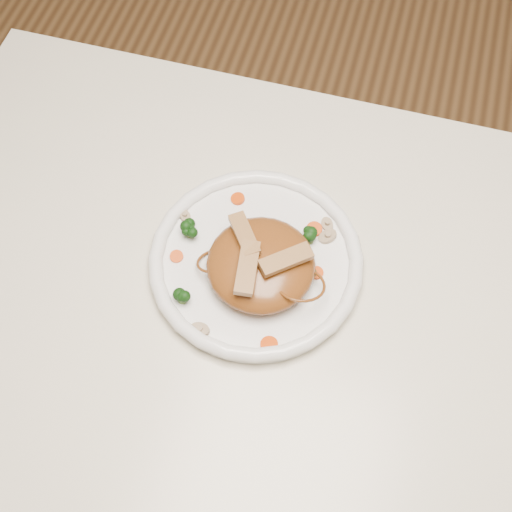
# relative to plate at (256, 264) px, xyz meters

# --- Properties ---
(ground) EXTENTS (4.00, 4.00, 0.00)m
(ground) POSITION_rel_plate_xyz_m (0.08, -0.07, -0.76)
(ground) COLOR #55361D
(ground) RESTS_ON ground
(table) EXTENTS (1.20, 0.80, 0.75)m
(table) POSITION_rel_plate_xyz_m (0.08, -0.07, -0.11)
(table) COLOR beige
(table) RESTS_ON ground
(plate) EXTENTS (0.37, 0.37, 0.02)m
(plate) POSITION_rel_plate_xyz_m (0.00, 0.00, 0.00)
(plate) COLOR white
(plate) RESTS_ON table
(noodle_mound) EXTENTS (0.17, 0.17, 0.05)m
(noodle_mound) POSITION_rel_plate_xyz_m (0.01, -0.02, 0.03)
(noodle_mound) COLOR brown
(noodle_mound) RESTS_ON plate
(chicken_a) EXTENTS (0.07, 0.06, 0.01)m
(chicken_a) POSITION_rel_plate_xyz_m (0.04, -0.02, 0.06)
(chicken_a) COLOR tan
(chicken_a) RESTS_ON noodle_mound
(chicken_b) EXTENTS (0.06, 0.07, 0.01)m
(chicken_b) POSITION_rel_plate_xyz_m (-0.02, 0.00, 0.06)
(chicken_b) COLOR tan
(chicken_b) RESTS_ON noodle_mound
(chicken_c) EXTENTS (0.03, 0.08, 0.01)m
(chicken_c) POSITION_rel_plate_xyz_m (-0.00, -0.04, 0.07)
(chicken_c) COLOR tan
(chicken_c) RESTS_ON noodle_mound
(broccoli_0) EXTENTS (0.03, 0.03, 0.03)m
(broccoli_0) POSITION_rel_plate_xyz_m (0.06, 0.05, 0.02)
(broccoli_0) COLOR black
(broccoli_0) RESTS_ON plate
(broccoli_1) EXTENTS (0.03, 0.03, 0.03)m
(broccoli_1) POSITION_rel_plate_xyz_m (-0.10, 0.02, 0.02)
(broccoli_1) COLOR black
(broccoli_1) RESTS_ON plate
(broccoli_2) EXTENTS (0.03, 0.03, 0.03)m
(broccoli_2) POSITION_rel_plate_xyz_m (-0.08, -0.08, 0.02)
(broccoli_2) COLOR black
(broccoli_2) RESTS_ON plate
(broccoli_3) EXTENTS (0.04, 0.04, 0.03)m
(broccoli_3) POSITION_rel_plate_xyz_m (0.07, -0.01, 0.03)
(broccoli_3) COLOR black
(broccoli_3) RESTS_ON plate
(carrot_0) EXTENTS (0.03, 0.03, 0.00)m
(carrot_0) POSITION_rel_plate_xyz_m (0.07, 0.07, 0.01)
(carrot_0) COLOR #EC4308
(carrot_0) RESTS_ON plate
(carrot_1) EXTENTS (0.02, 0.02, 0.00)m
(carrot_1) POSITION_rel_plate_xyz_m (-0.11, -0.02, 0.01)
(carrot_1) COLOR #EC4308
(carrot_1) RESTS_ON plate
(carrot_2) EXTENTS (0.02, 0.02, 0.00)m
(carrot_2) POSITION_rel_plate_xyz_m (0.08, 0.00, 0.01)
(carrot_2) COLOR #EC4308
(carrot_2) RESTS_ON plate
(carrot_3) EXTENTS (0.02, 0.02, 0.00)m
(carrot_3) POSITION_rel_plate_xyz_m (-0.05, 0.09, 0.01)
(carrot_3) COLOR #EC4308
(carrot_3) RESTS_ON plate
(carrot_4) EXTENTS (0.02, 0.02, 0.00)m
(carrot_4) POSITION_rel_plate_xyz_m (0.05, -0.11, 0.01)
(carrot_4) COLOR #EC4308
(carrot_4) RESTS_ON plate
(mushroom_0) EXTENTS (0.03, 0.03, 0.01)m
(mushroom_0) POSITION_rel_plate_xyz_m (-0.04, -0.12, 0.01)
(mushroom_0) COLOR tan
(mushroom_0) RESTS_ON plate
(mushroom_1) EXTENTS (0.04, 0.04, 0.01)m
(mushroom_1) POSITION_rel_plate_xyz_m (0.09, 0.06, 0.01)
(mushroom_1) COLOR tan
(mushroom_1) RESTS_ON plate
(mushroom_2) EXTENTS (0.03, 0.03, 0.01)m
(mushroom_2) POSITION_rel_plate_xyz_m (-0.11, 0.04, 0.01)
(mushroom_2) COLOR tan
(mushroom_2) RESTS_ON plate
(mushroom_3) EXTENTS (0.03, 0.03, 0.01)m
(mushroom_3) POSITION_rel_plate_xyz_m (0.08, 0.08, 0.01)
(mushroom_3) COLOR tan
(mushroom_3) RESTS_ON plate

